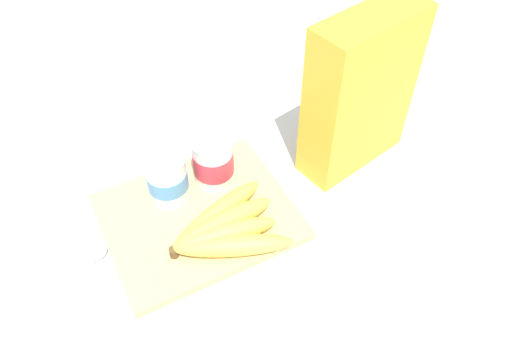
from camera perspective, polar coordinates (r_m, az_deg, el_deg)
The scene contains 7 objects.
ground_plane at distance 0.86m, azimuth -6.47°, elevation -5.49°, with size 2.40×2.40×0.00m, color silver.
cutting_board at distance 0.85m, azimuth -6.51°, elevation -5.16°, with size 0.30×0.25×0.02m, color tan.
cereal_box at distance 0.87m, azimuth 11.61°, elevation 8.46°, with size 0.20×0.08×0.29m, color yellow.
yogurt_cup_front at distance 0.84m, azimuth -9.94°, elevation -0.88°, with size 0.07×0.07×0.09m.
yogurt_cup_back at distance 0.86m, azimuth -4.81°, elevation 1.06°, with size 0.07×0.07×0.09m.
banana_bunch at distance 0.80m, azimuth -3.55°, elevation -6.54°, with size 0.19×0.16×0.04m.
spoon at distance 0.84m, azimuth -19.00°, elevation -10.03°, with size 0.13×0.05×0.01m.
Camera 1 is at (-0.16, -0.50, 0.67)m, focal length 35.62 mm.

